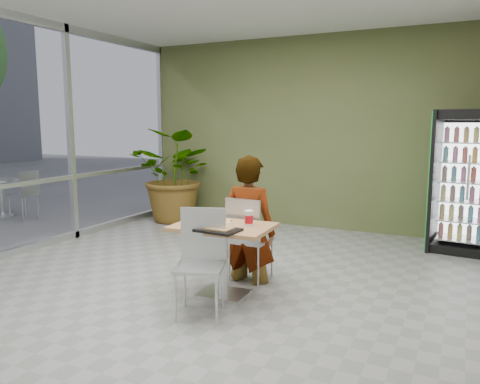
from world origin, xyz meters
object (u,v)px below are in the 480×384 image
Objects in this scene: dining_table at (223,246)px; soda_cup at (249,219)px; beverage_fridge at (468,182)px; potted_plant at (177,175)px; cafeteria_tray at (218,230)px; seated_woman at (249,231)px; chair_near at (202,252)px; chair_far at (247,233)px.

soda_cup is at bearing 16.44° from dining_table.
beverage_fridge is 1.16× the size of potted_plant.
seated_woman is at bearing 94.40° from cafeteria_tray.
chair_near is 0.50× the size of beverage_fridge.
cafeteria_tray is (0.07, -0.85, 0.20)m from seated_woman.
dining_table is 0.58m from seated_woman.
seated_woman is 3.46m from potted_plant.
chair_near is 4.06m from beverage_fridge.
seated_woman is at bearing -92.46° from chair_far.
soda_cup is at bearing 43.42° from chair_near.
cafeteria_tray is at bearing 40.99° from chair_near.
chair_far is 3.49m from potted_plant.
chair_far is (0.02, 0.53, 0.02)m from dining_table.
soda_cup is at bearing 116.90° from seated_woman.
seated_woman is 0.62m from soda_cup.
chair_near is 2.45× the size of cafeteria_tray.
chair_near reaches higher than dining_table.
cafeteria_tray is (-0.17, -0.34, -0.06)m from soda_cup.
dining_table is at bearing -163.56° from soda_cup.
soda_cup is at bearing 64.08° from cafeteria_tray.
dining_table is at bearing 90.22° from seated_woman.
seated_woman reaches higher than chair_near.
soda_cup is 0.08× the size of beverage_fridge.
potted_plant is (-2.49, 2.94, 0.30)m from dining_table.
soda_cup reaches higher than dining_table.
seated_woman is 1.03× the size of potted_plant.
dining_table is at bearing -49.70° from potted_plant.
dining_table is at bearing 90.47° from chair_far.
soda_cup is 0.09× the size of potted_plant.
dining_table is 0.52× the size of beverage_fridge.
seated_woman is at bearing 69.07° from chair_near.
dining_table is 3.86m from potted_plant.
beverage_fridge is at bearing -129.55° from chair_far.
chair_far is at bearing 69.25° from chair_near.
dining_table is 1.03× the size of chair_near.
chair_far is 0.05m from seated_woman.
beverage_fridge is (2.21, 2.96, 0.44)m from dining_table.
seated_woman is 4.31× the size of cafeteria_tray.
beverage_fridge is (2.19, 2.43, 0.41)m from chair_far.
beverage_fridge reaches higher than seated_woman.
potted_plant is at bearing 130.30° from dining_table.
cafeteria_tray is at bearing 97.46° from chair_far.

